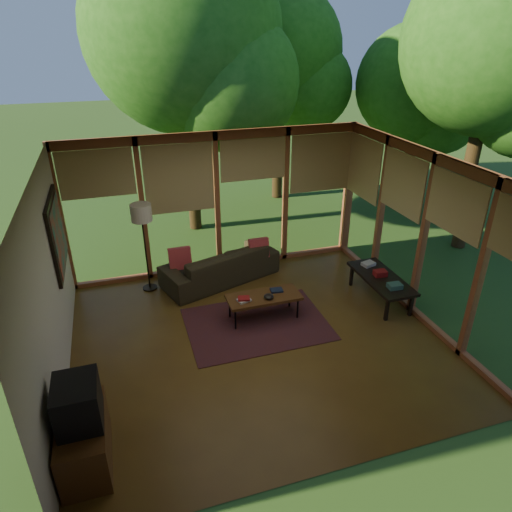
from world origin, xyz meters
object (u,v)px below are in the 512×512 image
object	(u,v)px
floor_lamp	(142,218)
media_cabinet	(85,441)
side_console	(381,279)
sofa	(220,264)
television	(78,403)
coffee_table	(264,298)

from	to	relation	value
floor_lamp	media_cabinet	bearing A→B (deg)	-106.07
floor_lamp	side_console	xyz separation A→B (m)	(3.83, -1.61, -1.00)
sofa	media_cabinet	world-z (taller)	sofa
television	floor_lamp	bearing A→B (deg)	74.23
floor_lamp	coffee_table	bearing A→B (deg)	-42.06
sofa	side_console	world-z (taller)	sofa
television	coffee_table	distance (m)	3.45
media_cabinet	coffee_table	world-z (taller)	media_cabinet
sofa	media_cabinet	xyz separation A→B (m)	(-2.37, -3.55, -0.02)
media_cabinet	side_console	distance (m)	5.27
media_cabinet	sofa	bearing A→B (deg)	56.29
coffee_table	side_console	xyz separation A→B (m)	(2.13, -0.07, 0.02)
television	side_console	size ratio (longest dim) A/B	0.39
sofa	media_cabinet	size ratio (longest dim) A/B	2.20
media_cabinet	television	distance (m)	0.55
coffee_table	media_cabinet	bearing A→B (deg)	-142.89
media_cabinet	television	world-z (taller)	television
sofa	coffee_table	world-z (taller)	sofa
television	side_console	xyz separation A→B (m)	(4.85, 2.00, -0.44)
media_cabinet	floor_lamp	world-z (taller)	floor_lamp
floor_lamp	side_console	distance (m)	4.27
television	floor_lamp	distance (m)	3.79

